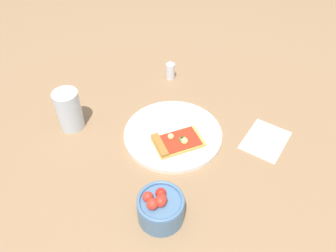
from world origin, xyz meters
The scene contains 7 objects.
ground_plane centered at (0.00, 0.00, 0.00)m, with size 2.40×2.40×0.00m, color #93704C.
plate centered at (0.03, -0.01, 0.01)m, with size 0.28×0.28×0.01m, color white.
pizza_slice_main centered at (-0.01, -0.04, 0.02)m, with size 0.15×0.15×0.03m.
salad_bowl centered at (-0.22, -0.09, 0.04)m, with size 0.11×0.11×0.08m.
soda_glass centered at (-0.05, 0.27, 0.06)m, with size 0.07×0.07×0.12m.
paper_napkin centered at (0.12, -0.26, 0.00)m, with size 0.14×0.11×0.00m, color silver.
pepper_shaker centered at (0.28, 0.11, 0.03)m, with size 0.03×0.03×0.07m.
Camera 1 is at (-0.57, -0.28, 0.68)m, focal length 35.48 mm.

